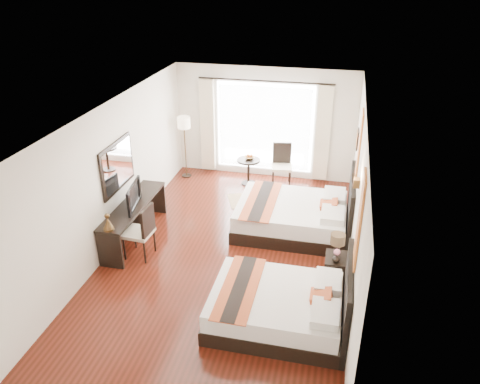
% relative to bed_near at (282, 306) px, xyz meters
% --- Properties ---
extents(floor, '(4.50, 7.50, 0.01)m').
position_rel_bed_near_xyz_m(floor, '(-1.26, 1.66, -0.31)').
color(floor, '#37130A').
rests_on(floor, ground).
extents(ceiling, '(4.50, 7.50, 0.02)m').
position_rel_bed_near_xyz_m(ceiling, '(-1.26, 1.66, 2.48)').
color(ceiling, white).
rests_on(ceiling, wall_headboard).
extents(wall_headboard, '(0.01, 7.50, 2.80)m').
position_rel_bed_near_xyz_m(wall_headboard, '(0.99, 1.66, 1.09)').
color(wall_headboard, silver).
rests_on(wall_headboard, floor).
extents(wall_desk, '(0.01, 7.50, 2.80)m').
position_rel_bed_near_xyz_m(wall_desk, '(-3.50, 1.66, 1.09)').
color(wall_desk, silver).
rests_on(wall_desk, floor).
extents(wall_window, '(4.50, 0.01, 2.80)m').
position_rel_bed_near_xyz_m(wall_window, '(-1.26, 5.40, 1.09)').
color(wall_window, silver).
rests_on(wall_window, floor).
extents(wall_entry, '(4.50, 0.01, 2.80)m').
position_rel_bed_near_xyz_m(wall_entry, '(-1.26, -2.09, 1.09)').
color(wall_entry, silver).
rests_on(wall_entry, floor).
extents(window_glass, '(2.40, 0.02, 2.20)m').
position_rel_bed_near_xyz_m(window_glass, '(-1.26, 5.39, 0.99)').
color(window_glass, white).
rests_on(window_glass, wall_window).
extents(sheer_curtain, '(2.30, 0.02, 2.10)m').
position_rel_bed_near_xyz_m(sheer_curtain, '(-1.26, 5.33, 0.99)').
color(sheer_curtain, white).
rests_on(sheer_curtain, wall_window).
extents(drape_left, '(0.35, 0.14, 2.35)m').
position_rel_bed_near_xyz_m(drape_left, '(-2.71, 5.29, 0.97)').
color(drape_left, beige).
rests_on(drape_left, floor).
extents(drape_right, '(0.35, 0.14, 2.35)m').
position_rel_bed_near_xyz_m(drape_right, '(0.19, 5.29, 0.97)').
color(drape_right, beige).
rests_on(drape_right, floor).
extents(art_panel_near, '(0.03, 0.50, 1.35)m').
position_rel_bed_near_xyz_m(art_panel_near, '(0.97, -0.00, 1.64)').
color(art_panel_near, maroon).
rests_on(art_panel_near, wall_headboard).
extents(art_panel_far, '(0.03, 0.50, 1.35)m').
position_rel_bed_near_xyz_m(art_panel_far, '(0.97, 2.81, 1.64)').
color(art_panel_far, maroon).
rests_on(art_panel_far, wall_headboard).
extents(wall_sconce, '(0.10, 0.14, 0.14)m').
position_rel_bed_near_xyz_m(wall_sconce, '(0.93, 1.26, 1.61)').
color(wall_sconce, '#48331A').
rests_on(wall_sconce, wall_headboard).
extents(mirror_frame, '(0.04, 1.25, 0.95)m').
position_rel_bed_near_xyz_m(mirror_frame, '(-3.48, 1.81, 1.24)').
color(mirror_frame, black).
rests_on(mirror_frame, wall_desk).
extents(mirror_glass, '(0.01, 1.12, 0.82)m').
position_rel_bed_near_xyz_m(mirror_glass, '(-3.45, 1.81, 1.24)').
color(mirror_glass, white).
rests_on(mirror_glass, mirror_frame).
extents(bed_near, '(2.10, 1.63, 1.18)m').
position_rel_bed_near_xyz_m(bed_near, '(0.00, 0.00, 0.00)').
color(bed_near, black).
rests_on(bed_near, floor).
extents(bed_far, '(2.32, 1.81, 1.31)m').
position_rel_bed_near_xyz_m(bed_far, '(-0.11, 2.81, 0.03)').
color(bed_far, black).
rests_on(bed_far, floor).
extents(nightstand, '(0.40, 0.50, 0.48)m').
position_rel_bed_near_xyz_m(nightstand, '(0.77, 1.26, -0.07)').
color(nightstand, black).
rests_on(nightstand, floor).
extents(table_lamp, '(0.25, 0.25, 0.39)m').
position_rel_bed_near_xyz_m(table_lamp, '(0.74, 1.33, 0.46)').
color(table_lamp, black).
rests_on(table_lamp, nightstand).
extents(vase, '(0.17, 0.17, 0.14)m').
position_rel_bed_near_xyz_m(vase, '(0.75, 1.12, 0.26)').
color(vase, black).
rests_on(vase, nightstand).
extents(console_desk, '(0.50, 2.20, 0.76)m').
position_rel_bed_near_xyz_m(console_desk, '(-3.25, 1.81, 0.07)').
color(console_desk, black).
rests_on(console_desk, floor).
extents(television, '(0.25, 0.86, 0.49)m').
position_rel_bed_near_xyz_m(television, '(-3.23, 1.70, 0.69)').
color(television, black).
rests_on(television, console_desk).
extents(bronze_figurine, '(0.21, 0.21, 0.29)m').
position_rel_bed_near_xyz_m(bronze_figurine, '(-3.25, 0.81, 0.59)').
color(bronze_figurine, '#48331A').
rests_on(bronze_figurine, console_desk).
extents(desk_chair, '(0.53, 0.53, 1.07)m').
position_rel_bed_near_xyz_m(desk_chair, '(-2.87, 1.22, 0.02)').
color(desk_chair, beige).
rests_on(desk_chair, floor).
extents(floor_lamp, '(0.32, 0.32, 1.60)m').
position_rel_bed_near_xyz_m(floor_lamp, '(-3.19, 4.87, 1.04)').
color(floor_lamp, black).
rests_on(floor_lamp, floor).
extents(side_table, '(0.57, 0.57, 0.66)m').
position_rel_bed_near_xyz_m(side_table, '(-1.53, 4.77, 0.02)').
color(side_table, black).
rests_on(side_table, floor).
extents(fruit_bowl, '(0.32, 0.32, 0.06)m').
position_rel_bed_near_xyz_m(fruit_bowl, '(-1.52, 4.80, 0.38)').
color(fruit_bowl, '#4D361B').
rests_on(fruit_bowl, side_table).
extents(window_chair, '(0.56, 0.56, 1.05)m').
position_rel_bed_near_xyz_m(window_chair, '(-0.72, 4.91, 0.01)').
color(window_chair, beige).
rests_on(window_chair, floor).
extents(jute_rug, '(1.30, 1.11, 0.01)m').
position_rel_bed_near_xyz_m(jute_rug, '(-1.26, 3.93, -0.30)').
color(jute_rug, tan).
rests_on(jute_rug, floor).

